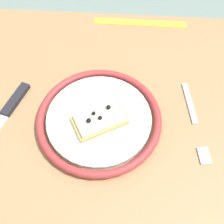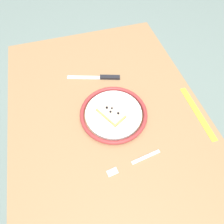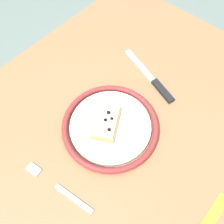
% 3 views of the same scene
% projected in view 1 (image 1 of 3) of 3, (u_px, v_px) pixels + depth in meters
% --- Properties ---
extents(ground_plane, '(6.00, 6.00, 0.00)m').
position_uv_depth(ground_plane, '(101.00, 206.00, 1.15)').
color(ground_plane, slate).
extents(dining_table, '(1.07, 0.77, 0.70)m').
position_uv_depth(dining_table, '(92.00, 146.00, 0.62)').
color(dining_table, '#936D47').
rests_on(dining_table, ground_plane).
extents(plate, '(0.27, 0.27, 0.02)m').
position_uv_depth(plate, '(99.00, 118.00, 0.56)').
color(plate, white).
rests_on(plate, dining_table).
extents(pizza_slice_near, '(0.12, 0.11, 0.03)m').
position_uv_depth(pizza_slice_near, '(100.00, 120.00, 0.54)').
color(pizza_slice_near, tan).
rests_on(pizza_slice_near, plate).
extents(knife, '(0.09, 0.23, 0.01)m').
position_uv_depth(knife, '(8.00, 111.00, 0.57)').
color(knife, silver).
rests_on(knife, dining_table).
extents(fork, '(0.04, 0.20, 0.00)m').
position_uv_depth(fork, '(195.00, 121.00, 0.56)').
color(fork, silver).
rests_on(fork, dining_table).
extents(measuring_tape, '(0.26, 0.03, 0.00)m').
position_uv_depth(measuring_tape, '(140.00, 23.00, 0.74)').
color(measuring_tape, yellow).
rests_on(measuring_tape, dining_table).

